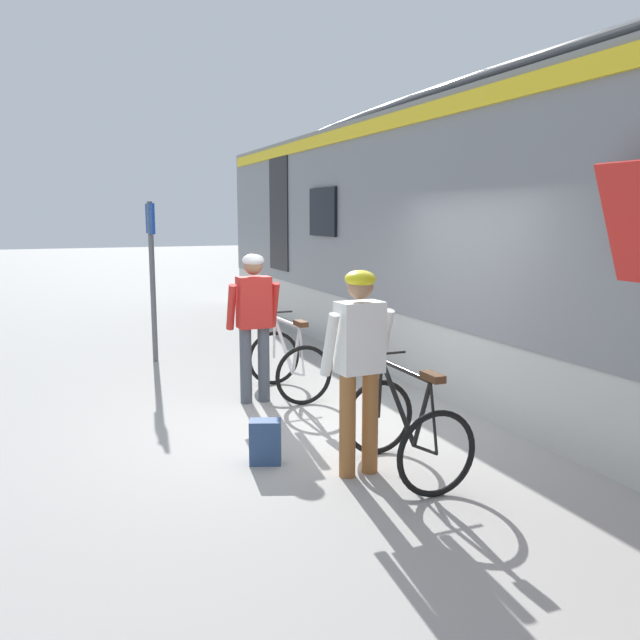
% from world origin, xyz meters
% --- Properties ---
extents(ground_plane, '(80.00, 80.00, 0.00)m').
position_xyz_m(ground_plane, '(0.00, 0.00, 0.00)').
color(ground_plane, '#A09E99').
extents(train_car, '(3.33, 21.27, 3.88)m').
position_xyz_m(train_car, '(3.03, -0.93, 1.97)').
color(train_car, slate).
rests_on(train_car, ground).
extents(cyclist_near_in_red, '(0.61, 0.31, 1.76)m').
position_xyz_m(cyclist_near_in_red, '(-0.57, 1.20, 1.05)').
color(cyclist_near_in_red, '#4C515B').
rests_on(cyclist_near_in_red, ground).
extents(cyclist_far_in_white, '(0.63, 0.33, 1.76)m').
position_xyz_m(cyclist_far_in_white, '(-0.38, -1.27, 1.05)').
color(cyclist_far_in_white, '#935B2D').
rests_on(cyclist_far_in_white, ground).
extents(bicycle_near_white, '(0.75, 1.10, 0.99)m').
position_xyz_m(bicycle_near_white, '(-0.09, 1.37, 0.40)').
color(bicycle_near_white, black).
rests_on(bicycle_near_white, ground).
extents(bicycle_far_black, '(0.71, 1.08, 0.99)m').
position_xyz_m(bicycle_far_black, '(-0.00, -1.42, 0.40)').
color(bicycle_far_black, black).
rests_on(bicycle_far_black, ground).
extents(backpack_on_platform, '(0.33, 0.27, 0.40)m').
position_xyz_m(backpack_on_platform, '(-1.04, -0.74, 0.20)').
color(backpack_on_platform, navy).
rests_on(backpack_on_platform, ground).
extents(platform_sign_post, '(0.08, 0.70, 2.40)m').
position_xyz_m(platform_sign_post, '(-1.34, 3.91, 1.62)').
color(platform_sign_post, '#595B60').
rests_on(platform_sign_post, ground).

